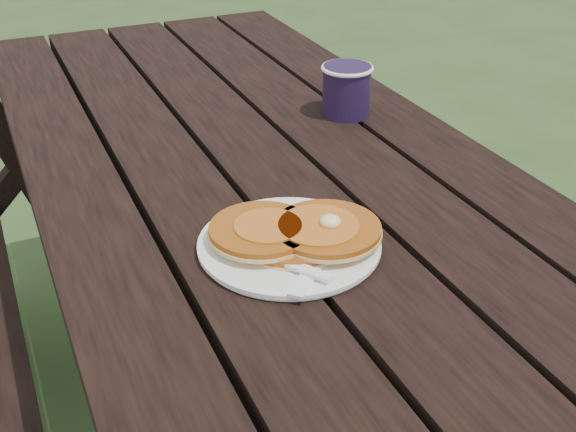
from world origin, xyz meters
name	(u,v)px	position (x,y,z in m)	size (l,w,h in m)	color
picnic_table	(265,335)	(0.00, 0.00, 0.37)	(1.36, 1.80, 0.75)	black
plate	(289,245)	(-0.07, -0.27, 0.76)	(0.24, 0.24, 0.01)	white
pancake_stack	(296,232)	(-0.06, -0.28, 0.77)	(0.22, 0.18, 0.04)	#AD5613
knife	(319,258)	(-0.05, -0.33, 0.76)	(0.02, 0.18, 0.01)	white
fork	(293,265)	(-0.10, -0.34, 0.77)	(0.03, 0.16, 0.01)	white
coffee_cup	(347,87)	(0.22, 0.11, 0.80)	(0.10, 0.10, 0.10)	black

